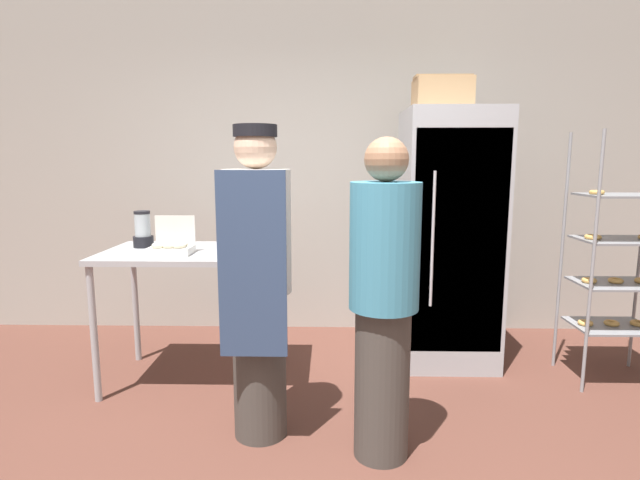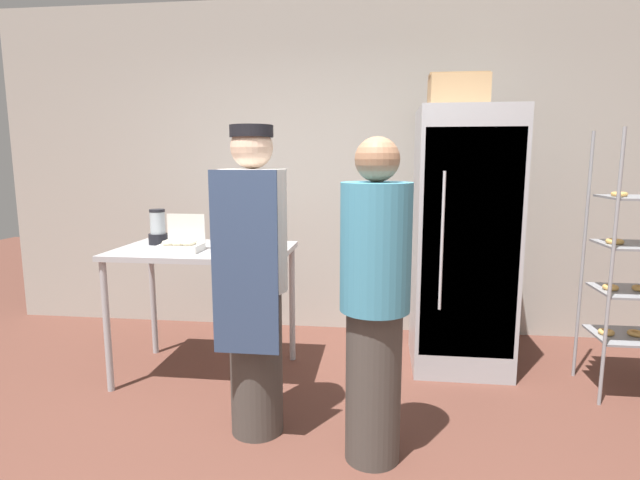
{
  "view_description": "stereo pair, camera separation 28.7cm",
  "coord_description": "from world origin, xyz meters",
  "px_view_note": "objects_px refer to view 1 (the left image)",
  "views": [
    {
      "loc": [
        -0.02,
        -2.04,
        1.51
      ],
      "look_at": [
        -0.08,
        0.8,
        1.06
      ],
      "focal_mm": 28.0,
      "sensor_mm": 36.0,
      "label": 1
    },
    {
      "loc": [
        0.27,
        -2.02,
        1.51
      ],
      "look_at": [
        -0.08,
        0.8,
        1.06
      ],
      "focal_mm": 28.0,
      "sensor_mm": 36.0,
      "label": 2
    }
  ],
  "objects_px": {
    "refrigerator": "(448,238)",
    "baking_rack": "(617,263)",
    "cardboard_storage_box": "(442,94)",
    "blender_pitcher": "(143,231)",
    "person_customer": "(384,300)",
    "donut_box": "(171,246)",
    "binder_stack": "(251,245)",
    "person_baker": "(258,280)"
  },
  "relations": [
    {
      "from": "person_baker",
      "to": "binder_stack",
      "type": "bearing_deg",
      "value": 102.09
    },
    {
      "from": "baking_rack",
      "to": "donut_box",
      "type": "relative_size",
      "value": 6.35
    },
    {
      "from": "blender_pitcher",
      "to": "baking_rack",
      "type": "bearing_deg",
      "value": -0.93
    },
    {
      "from": "baking_rack",
      "to": "donut_box",
      "type": "height_order",
      "value": "baking_rack"
    },
    {
      "from": "baking_rack",
      "to": "blender_pitcher",
      "type": "bearing_deg",
      "value": 179.07
    },
    {
      "from": "refrigerator",
      "to": "baking_rack",
      "type": "height_order",
      "value": "refrigerator"
    },
    {
      "from": "baking_rack",
      "to": "person_baker",
      "type": "bearing_deg",
      "value": -161.71
    },
    {
      "from": "blender_pitcher",
      "to": "person_customer",
      "type": "xyz_separation_m",
      "value": [
        1.57,
        -1.0,
        -0.2
      ]
    },
    {
      "from": "donut_box",
      "to": "blender_pitcher",
      "type": "distance_m",
      "value": 0.38
    },
    {
      "from": "binder_stack",
      "to": "person_baker",
      "type": "height_order",
      "value": "person_baker"
    },
    {
      "from": "baking_rack",
      "to": "person_baker",
      "type": "relative_size",
      "value": 1.01
    },
    {
      "from": "refrigerator",
      "to": "cardboard_storage_box",
      "type": "height_order",
      "value": "cardboard_storage_box"
    },
    {
      "from": "donut_box",
      "to": "blender_pitcher",
      "type": "height_order",
      "value": "blender_pitcher"
    },
    {
      "from": "refrigerator",
      "to": "baking_rack",
      "type": "relative_size",
      "value": 1.1
    },
    {
      "from": "refrigerator",
      "to": "donut_box",
      "type": "bearing_deg",
      "value": -164.03
    },
    {
      "from": "person_baker",
      "to": "person_customer",
      "type": "distance_m",
      "value": 0.68
    },
    {
      "from": "binder_stack",
      "to": "person_customer",
      "type": "relative_size",
      "value": 0.19
    },
    {
      "from": "donut_box",
      "to": "binder_stack",
      "type": "relative_size",
      "value": 0.87
    },
    {
      "from": "binder_stack",
      "to": "refrigerator",
      "type": "bearing_deg",
      "value": 19.04
    },
    {
      "from": "person_customer",
      "to": "binder_stack",
      "type": "bearing_deg",
      "value": 134.16
    },
    {
      "from": "binder_stack",
      "to": "cardboard_storage_box",
      "type": "height_order",
      "value": "cardboard_storage_box"
    },
    {
      "from": "person_baker",
      "to": "person_customer",
      "type": "relative_size",
      "value": 1.04
    },
    {
      "from": "blender_pitcher",
      "to": "person_customer",
      "type": "relative_size",
      "value": 0.16
    },
    {
      "from": "baking_rack",
      "to": "person_customer",
      "type": "relative_size",
      "value": 1.05
    },
    {
      "from": "baking_rack",
      "to": "person_customer",
      "type": "bearing_deg",
      "value": -150.48
    },
    {
      "from": "binder_stack",
      "to": "person_baker",
      "type": "distance_m",
      "value": 0.65
    },
    {
      "from": "binder_stack",
      "to": "person_customer",
      "type": "distance_m",
      "value": 1.13
    },
    {
      "from": "baking_rack",
      "to": "binder_stack",
      "type": "height_order",
      "value": "baking_rack"
    },
    {
      "from": "baking_rack",
      "to": "cardboard_storage_box",
      "type": "bearing_deg",
      "value": 158.42
    },
    {
      "from": "cardboard_storage_box",
      "to": "person_customer",
      "type": "distance_m",
      "value": 1.9
    },
    {
      "from": "baking_rack",
      "to": "donut_box",
      "type": "xyz_separation_m",
      "value": [
        -2.97,
        -0.21,
        0.14
      ]
    },
    {
      "from": "refrigerator",
      "to": "baking_rack",
      "type": "distance_m",
      "value": 1.12
    },
    {
      "from": "person_customer",
      "to": "cardboard_storage_box",
      "type": "bearing_deg",
      "value": 68.53
    },
    {
      "from": "refrigerator",
      "to": "binder_stack",
      "type": "bearing_deg",
      "value": -160.96
    },
    {
      "from": "donut_box",
      "to": "blender_pitcher",
      "type": "bearing_deg",
      "value": 136.96
    },
    {
      "from": "donut_box",
      "to": "cardboard_storage_box",
      "type": "relative_size",
      "value": 0.66
    },
    {
      "from": "blender_pitcher",
      "to": "cardboard_storage_box",
      "type": "height_order",
      "value": "cardboard_storage_box"
    },
    {
      "from": "cardboard_storage_box",
      "to": "person_baker",
      "type": "height_order",
      "value": "cardboard_storage_box"
    },
    {
      "from": "refrigerator",
      "to": "person_customer",
      "type": "relative_size",
      "value": 1.15
    },
    {
      "from": "person_customer",
      "to": "donut_box",
      "type": "bearing_deg",
      "value": 150.04
    },
    {
      "from": "donut_box",
      "to": "person_baker",
      "type": "bearing_deg",
      "value": -41.29
    },
    {
      "from": "baking_rack",
      "to": "cardboard_storage_box",
      "type": "xyz_separation_m",
      "value": [
        -1.13,
        0.45,
        1.17
      ]
    }
  ]
}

